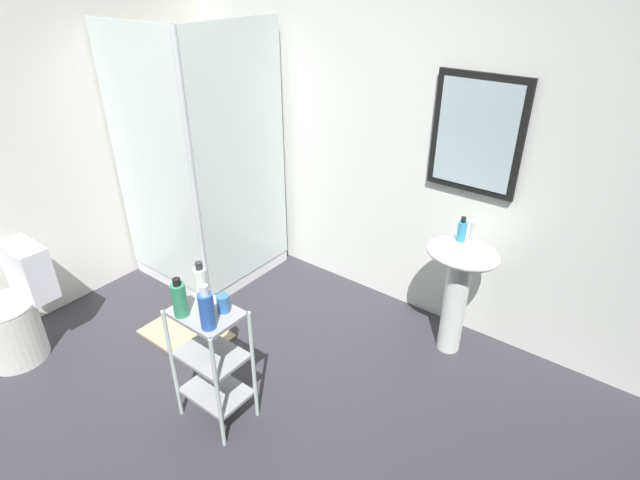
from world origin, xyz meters
TOP-DOWN VIEW (x-y plane):
  - ground_plane at (0.00, 0.00)m, footprint 4.20×4.20m
  - wall_back at (0.01, 1.85)m, footprint 4.20×0.14m
  - shower_stall at (-1.23, 1.18)m, footprint 0.92×0.92m
  - pedestal_sink at (0.75, 1.52)m, footprint 0.46×0.37m
  - sink_faucet at (0.75, 1.64)m, footprint 0.03×0.03m
  - toilet at (-1.48, -0.25)m, footprint 0.37×0.49m
  - storage_cart at (-0.06, 0.17)m, footprint 0.38×0.28m
  - hand_soap_bottle at (0.72, 1.55)m, footprint 0.05×0.05m
  - lotion_bottle_white at (-0.16, 0.24)m, footprint 0.07×0.07m
  - shampoo_bottle_blue at (0.05, 0.10)m, footprint 0.07×0.07m
  - body_wash_bottle_green at (-0.14, 0.08)m, footprint 0.07×0.07m
  - rinse_cup at (0.01, 0.23)m, footprint 0.07×0.07m
  - bath_mat at (-0.77, 0.52)m, footprint 0.60×0.40m

SIDE VIEW (x-z plane):
  - ground_plane at x=0.00m, z-range -0.02..0.00m
  - bath_mat at x=-0.77m, z-range 0.00..0.02m
  - toilet at x=-1.48m, z-range -0.07..0.69m
  - storage_cart at x=-0.06m, z-range 0.07..0.81m
  - shower_stall at x=-1.23m, z-range -0.54..1.46m
  - pedestal_sink at x=0.75m, z-range 0.17..0.98m
  - rinse_cup at x=0.01m, z-range 0.74..0.83m
  - body_wash_bottle_green at x=-0.14m, z-range 0.73..0.95m
  - lotion_bottle_white at x=-0.16m, z-range 0.73..0.95m
  - shampoo_bottle_blue at x=0.05m, z-range 0.72..0.97m
  - sink_faucet at x=0.75m, z-range 0.81..0.91m
  - hand_soap_bottle at x=0.72m, z-range 0.80..0.96m
  - wall_back at x=0.01m, z-range 0.00..2.50m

